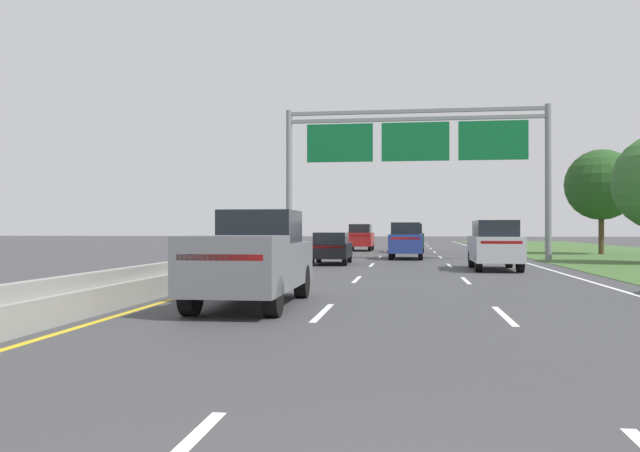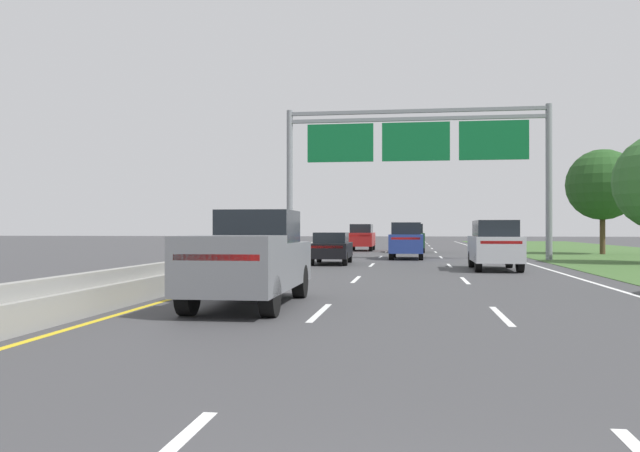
{
  "view_description": "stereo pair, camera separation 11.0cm",
  "coord_description": "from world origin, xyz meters",
  "px_view_note": "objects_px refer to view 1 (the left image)",
  "views": [
    {
      "loc": [
        -0.05,
        -3.03,
        1.76
      ],
      "look_at": [
        -4.11,
        26.56,
        1.88
      ],
      "focal_mm": 36.57,
      "sensor_mm": 36.0,
      "label": 1
    },
    {
      "loc": [
        0.05,
        -3.02,
        1.76
      ],
      "look_at": [
        -4.11,
        26.56,
        1.88
      ],
      "focal_mm": 36.57,
      "sensor_mm": 36.0,
      "label": 2
    }
  ],
  "objects_px": {
    "car_silver_right_lane_suv": "(495,244)",
    "car_red_left_lane_suv": "(361,237)",
    "pickup_truck_grey": "(253,259)",
    "car_black_left_lane_sedan": "(331,248)",
    "roadside_tree_far": "(601,185)",
    "car_darkgreen_centre_lane_suv": "(410,238)",
    "overhead_sign_gantry": "(415,150)",
    "car_blue_centre_lane_suv": "(406,240)"
  },
  "relations": [
    {
      "from": "overhead_sign_gantry",
      "to": "car_blue_centre_lane_suv",
      "type": "bearing_deg",
      "value": 129.66
    },
    {
      "from": "car_darkgreen_centre_lane_suv",
      "to": "roadside_tree_far",
      "type": "relative_size",
      "value": 0.65
    },
    {
      "from": "car_silver_right_lane_suv",
      "to": "car_blue_centre_lane_suv",
      "type": "distance_m",
      "value": 10.44
    },
    {
      "from": "overhead_sign_gantry",
      "to": "car_black_left_lane_sedan",
      "type": "relative_size",
      "value": 3.4
    },
    {
      "from": "pickup_truck_grey",
      "to": "car_darkgreen_centre_lane_suv",
      "type": "relative_size",
      "value": 1.15
    },
    {
      "from": "car_silver_right_lane_suv",
      "to": "car_darkgreen_centre_lane_suv",
      "type": "bearing_deg",
      "value": 10.32
    },
    {
      "from": "car_red_left_lane_suv",
      "to": "roadside_tree_far",
      "type": "height_order",
      "value": "roadside_tree_far"
    },
    {
      "from": "overhead_sign_gantry",
      "to": "car_blue_centre_lane_suv",
      "type": "distance_m",
      "value": 5.22
    },
    {
      "from": "roadside_tree_far",
      "to": "car_darkgreen_centre_lane_suv",
      "type": "bearing_deg",
      "value": 170.14
    },
    {
      "from": "car_darkgreen_centre_lane_suv",
      "to": "car_black_left_lane_sedan",
      "type": "height_order",
      "value": "car_darkgreen_centre_lane_suv"
    },
    {
      "from": "overhead_sign_gantry",
      "to": "roadside_tree_far",
      "type": "relative_size",
      "value": 2.1
    },
    {
      "from": "car_silver_right_lane_suv",
      "to": "car_black_left_lane_sedan",
      "type": "distance_m",
      "value": 8.32
    },
    {
      "from": "pickup_truck_grey",
      "to": "car_black_left_lane_sedan",
      "type": "relative_size",
      "value": 1.22
    },
    {
      "from": "car_silver_right_lane_suv",
      "to": "car_blue_centre_lane_suv",
      "type": "bearing_deg",
      "value": 21.81
    },
    {
      "from": "overhead_sign_gantry",
      "to": "car_black_left_lane_sedan",
      "type": "height_order",
      "value": "overhead_sign_gantry"
    },
    {
      "from": "overhead_sign_gantry",
      "to": "pickup_truck_grey",
      "type": "xyz_separation_m",
      "value": [
        -3.9,
        -23.04,
        -5.18
      ]
    },
    {
      "from": "car_silver_right_lane_suv",
      "to": "car_red_left_lane_suv",
      "type": "bearing_deg",
      "value": 18.2
    },
    {
      "from": "car_darkgreen_centre_lane_suv",
      "to": "roadside_tree_far",
      "type": "height_order",
      "value": "roadside_tree_far"
    },
    {
      "from": "car_darkgreen_centre_lane_suv",
      "to": "car_blue_centre_lane_suv",
      "type": "distance_m",
      "value": 10.66
    },
    {
      "from": "car_red_left_lane_suv",
      "to": "car_darkgreen_centre_lane_suv",
      "type": "bearing_deg",
      "value": -127.3
    },
    {
      "from": "car_blue_centre_lane_suv",
      "to": "roadside_tree_far",
      "type": "distance_m",
      "value": 16.07
    },
    {
      "from": "car_blue_centre_lane_suv",
      "to": "overhead_sign_gantry",
      "type": "bearing_deg",
      "value": -139.5
    },
    {
      "from": "car_black_left_lane_sedan",
      "to": "car_red_left_lane_suv",
      "type": "bearing_deg",
      "value": -1.16
    },
    {
      "from": "car_black_left_lane_sedan",
      "to": "car_red_left_lane_suv",
      "type": "height_order",
      "value": "car_red_left_lane_suv"
    },
    {
      "from": "car_silver_right_lane_suv",
      "to": "car_black_left_lane_sedan",
      "type": "relative_size",
      "value": 1.06
    },
    {
      "from": "car_blue_centre_lane_suv",
      "to": "car_darkgreen_centre_lane_suv",
      "type": "bearing_deg",
      "value": -0.64
    },
    {
      "from": "overhead_sign_gantry",
      "to": "pickup_truck_grey",
      "type": "relative_size",
      "value": 2.78
    },
    {
      "from": "car_red_left_lane_suv",
      "to": "car_blue_centre_lane_suv",
      "type": "relative_size",
      "value": 0.99
    },
    {
      "from": "car_red_left_lane_suv",
      "to": "roadside_tree_far",
      "type": "relative_size",
      "value": 0.65
    },
    {
      "from": "car_darkgreen_centre_lane_suv",
      "to": "car_blue_centre_lane_suv",
      "type": "relative_size",
      "value": 1.0
    },
    {
      "from": "pickup_truck_grey",
      "to": "car_darkgreen_centre_lane_suv",
      "type": "xyz_separation_m",
      "value": [
        3.65,
        34.33,
        0.02
      ]
    },
    {
      "from": "car_black_left_lane_sedan",
      "to": "roadside_tree_far",
      "type": "xyz_separation_m",
      "value": [
        16.87,
        14.47,
        3.94
      ]
    },
    {
      "from": "overhead_sign_gantry",
      "to": "roadside_tree_far",
      "type": "height_order",
      "value": "overhead_sign_gantry"
    },
    {
      "from": "car_black_left_lane_sedan",
      "to": "car_blue_centre_lane_suv",
      "type": "height_order",
      "value": "car_blue_centre_lane_suv"
    },
    {
      "from": "pickup_truck_grey",
      "to": "car_darkgreen_centre_lane_suv",
      "type": "distance_m",
      "value": 34.52
    },
    {
      "from": "car_silver_right_lane_suv",
      "to": "car_red_left_lane_suv",
      "type": "xyz_separation_m",
      "value": [
        -7.44,
        23.39,
        0.0
      ]
    },
    {
      "from": "car_black_left_lane_sedan",
      "to": "car_blue_centre_lane_suv",
      "type": "distance_m",
      "value": 7.1
    },
    {
      "from": "car_blue_centre_lane_suv",
      "to": "car_red_left_lane_suv",
      "type": "bearing_deg",
      "value": 15.82
    },
    {
      "from": "car_silver_right_lane_suv",
      "to": "roadside_tree_far",
      "type": "bearing_deg",
      "value": -26.87
    },
    {
      "from": "pickup_truck_grey",
      "to": "car_black_left_lane_sedan",
      "type": "height_order",
      "value": "pickup_truck_grey"
    },
    {
      "from": "car_darkgreen_centre_lane_suv",
      "to": "car_red_left_lane_suv",
      "type": "bearing_deg",
      "value": 52.74
    },
    {
      "from": "pickup_truck_grey",
      "to": "car_red_left_lane_suv",
      "type": "xyz_separation_m",
      "value": [
        -0.28,
        37.33,
        0.02
      ]
    }
  ]
}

